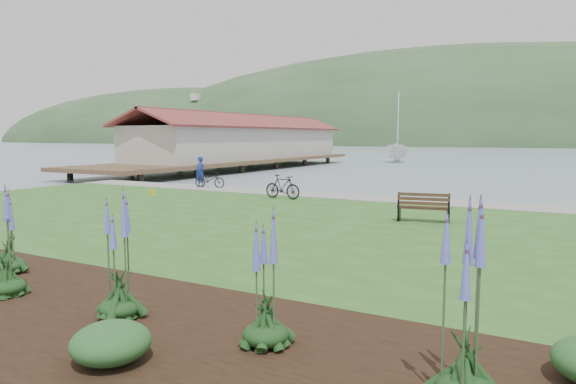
# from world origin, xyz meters

# --- Properties ---
(ground) EXTENTS (600.00, 600.00, 0.00)m
(ground) POSITION_xyz_m (0.00, 0.00, 0.00)
(ground) COLOR slate
(ground) RESTS_ON ground
(lawn) EXTENTS (34.00, 20.00, 0.40)m
(lawn) POSITION_xyz_m (0.00, -2.00, 0.20)
(lawn) COLOR #2A5A20
(lawn) RESTS_ON ground
(shoreline_path) EXTENTS (34.00, 2.20, 0.03)m
(shoreline_path) POSITION_xyz_m (0.00, 6.90, 0.42)
(shoreline_path) COLOR gray
(shoreline_path) RESTS_ON lawn
(garden_bed) EXTENTS (24.00, 4.40, 0.04)m
(garden_bed) POSITION_xyz_m (3.00, -9.80, 0.42)
(garden_bed) COLOR black
(garden_bed) RESTS_ON lawn
(pier_pavilion) EXTENTS (8.00, 36.00, 5.40)m
(pier_pavilion) POSITION_xyz_m (-20.00, 27.52, 2.64)
(pier_pavilion) COLOR #4C3826
(pier_pavilion) RESTS_ON ground
(park_bench) EXTENTS (1.72, 0.94, 1.01)m
(park_bench) POSITION_xyz_m (4.42, 1.64, 0.90)
(park_bench) COLOR #301E12
(park_bench) RESTS_ON lawn
(person) EXTENTS (0.77, 0.57, 1.97)m
(person) POSITION_xyz_m (-9.42, 7.45, 1.38)
(person) COLOR navy
(person) RESTS_ON lawn
(bicycle_a) EXTENTS (0.95, 1.81, 0.90)m
(bicycle_a) POSITION_xyz_m (-8.57, 7.20, 0.85)
(bicycle_a) COLOR black
(bicycle_a) RESTS_ON lawn
(bicycle_b) EXTENTS (0.63, 1.82, 1.08)m
(bicycle_b) POSITION_xyz_m (-2.70, 4.85, 0.94)
(bicycle_b) COLOR black
(bicycle_b) RESTS_ON lawn
(sailboat) EXTENTS (11.97, 12.13, 27.21)m
(sailboat) POSITION_xyz_m (-10.12, 46.41, 0.00)
(sailboat) COLOR silver
(sailboat) RESTS_ON ground
(pannier) EXTENTS (0.23, 0.29, 0.27)m
(pannier) POSITION_xyz_m (-8.73, 3.01, 0.53)
(pannier) COLOR gold
(pannier) RESTS_ON lawn
(echium_0) EXTENTS (0.62, 0.62, 2.12)m
(echium_0) POSITION_xyz_m (2.65, -9.61, 1.30)
(echium_0) COLOR #123313
(echium_0) RESTS_ON garden_bed
(echium_1) EXTENTS (0.62, 0.62, 1.96)m
(echium_1) POSITION_xyz_m (5.14, -9.42, 1.17)
(echium_1) COLOR #123313
(echium_1) RESTS_ON garden_bed
(echium_2) EXTENTS (0.62, 0.62, 2.29)m
(echium_2) POSITION_xyz_m (7.70, -9.62, 1.43)
(echium_2) COLOR #123313
(echium_2) RESTS_ON garden_bed
(echium_4) EXTENTS (0.62, 0.62, 2.31)m
(echium_4) POSITION_xyz_m (0.09, -9.77, 1.33)
(echium_4) COLOR #123313
(echium_4) RESTS_ON garden_bed
(echium_5) EXTENTS (0.62, 0.62, 1.86)m
(echium_5) POSITION_xyz_m (-1.31, -8.83, 1.13)
(echium_5) COLOR #123313
(echium_5) RESTS_ON garden_bed
(shrub_1) EXTENTS (0.98, 0.98, 0.49)m
(shrub_1) POSITION_xyz_m (3.74, -10.76, 0.68)
(shrub_1) COLOR #1E4C21
(shrub_1) RESTS_ON garden_bed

